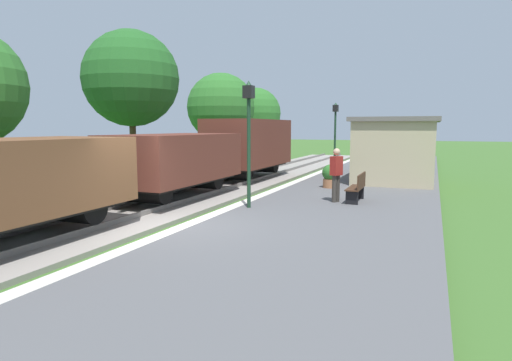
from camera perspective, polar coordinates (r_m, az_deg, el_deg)
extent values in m
plane|color=#3D6628|center=(11.10, -10.99, -6.87)|extent=(160.00, 160.00, 0.00)
cube|color=#565659|center=(9.75, 5.16, -7.96)|extent=(6.00, 60.00, 0.25)
cube|color=silver|center=(10.83, -9.23, -5.80)|extent=(0.36, 60.00, 0.01)
cube|color=gray|center=(12.53, -20.29, -5.31)|extent=(3.80, 60.00, 0.12)
cube|color=slate|center=(12.04, -17.77, -5.07)|extent=(0.07, 60.00, 0.14)
cube|color=slate|center=(12.99, -22.68, -4.41)|extent=(0.07, 60.00, 0.14)
cube|color=brown|center=(10.59, -29.84, 0.35)|extent=(2.50, 5.60, 1.60)
cube|color=black|center=(10.68, -29.63, -3.12)|extent=(2.10, 5.15, 0.50)
cylinder|color=black|center=(11.89, -22.80, -3.02)|extent=(1.56, 0.84, 0.84)
cylinder|color=black|center=(12.69, -19.18, -1.12)|extent=(0.20, 0.30, 0.20)
cube|color=brown|center=(15.54, -10.41, 2.98)|extent=(2.50, 5.60, 1.60)
cube|color=black|center=(15.60, -10.36, 0.60)|extent=(2.10, 5.15, 0.50)
cylinder|color=black|center=(17.16, -7.15, 0.39)|extent=(1.56, 0.84, 0.84)
cylinder|color=black|center=(14.16, -14.21, -1.16)|extent=(1.56, 0.84, 0.84)
cylinder|color=black|center=(18.15, -5.39, 1.57)|extent=(0.20, 0.30, 0.20)
cylinder|color=black|center=(13.22, -17.19, -0.74)|extent=(0.20, 0.30, 0.20)
cube|color=brown|center=(21.39, -0.91, 4.96)|extent=(2.50, 5.60, 2.20)
cube|color=black|center=(21.44, -0.91, 2.42)|extent=(2.10, 5.15, 0.50)
cylinder|color=black|center=(23.12, 0.82, 2.13)|extent=(1.56, 0.84, 0.84)
cylinder|color=black|center=(19.83, -2.92, 1.32)|extent=(1.56, 0.84, 0.84)
cylinder|color=black|center=(24.18, 1.81, 2.94)|extent=(0.20, 0.30, 0.20)
cylinder|color=black|center=(18.77, -4.41, 1.75)|extent=(0.20, 0.30, 0.20)
cube|color=tan|center=(20.68, 17.79, 3.65)|extent=(3.20, 5.50, 2.60)
cube|color=#66605B|center=(20.65, 17.93, 7.50)|extent=(3.50, 5.80, 0.18)
cube|color=black|center=(19.77, 12.90, 4.04)|extent=(0.03, 0.90, 0.80)
cube|color=#422819|center=(14.41, 12.75, -0.94)|extent=(0.42, 1.50, 0.04)
cube|color=#422819|center=(14.35, 13.52, -0.01)|extent=(0.04, 1.50, 0.45)
cube|color=black|center=(13.86, 12.32, -2.20)|extent=(0.38, 0.06, 0.42)
cube|color=black|center=(15.03, 13.10, -1.51)|extent=(0.38, 0.06, 0.42)
cylinder|color=#38332D|center=(14.14, 10.13, -1.07)|extent=(0.15, 0.15, 0.86)
cylinder|color=#38332D|center=(14.27, 10.51, -1.01)|extent=(0.15, 0.15, 0.86)
cube|color=maroon|center=(14.12, 10.39, 1.90)|extent=(0.38, 0.45, 0.60)
sphere|color=tan|center=(14.09, 10.42, 3.68)|extent=(0.22, 0.22, 0.22)
cylinder|color=#9E6642|center=(17.54, 9.59, -0.37)|extent=(0.56, 0.56, 0.34)
sphere|color=#2D6B28|center=(17.49, 9.62, 1.02)|extent=(0.64, 0.64, 0.64)
cylinder|color=#193823|center=(12.88, -0.94, 3.49)|extent=(0.11, 0.11, 3.20)
cube|color=black|center=(12.89, -0.95, 11.41)|extent=(0.28, 0.28, 0.36)
sphere|color=#F2E5BF|center=(12.89, -0.95, 11.41)|extent=(0.20, 0.20, 0.20)
cone|color=#193823|center=(12.91, -0.96, 12.48)|extent=(0.20, 0.20, 0.16)
cylinder|color=#193823|center=(24.50, 10.20, 5.04)|extent=(0.11, 0.11, 3.20)
cube|color=black|center=(24.51, 10.29, 9.20)|extent=(0.28, 0.28, 0.36)
sphere|color=#F2E5BF|center=(24.51, 10.29, 9.20)|extent=(0.20, 0.20, 0.20)
cone|color=#193823|center=(24.52, 10.30, 9.76)|extent=(0.20, 0.20, 0.16)
cylinder|color=#4C3823|center=(20.27, -15.62, 3.75)|extent=(0.28, 0.28, 3.16)
sphere|color=#235B23|center=(20.35, -15.91, 12.60)|extent=(4.16, 4.16, 4.16)
cylinder|color=#4C3823|center=(27.49, -4.50, 3.84)|extent=(0.28, 0.28, 2.27)
sphere|color=#2D6B28|center=(27.48, -4.56, 9.46)|extent=(4.17, 4.17, 4.17)
cylinder|color=#4C3823|center=(34.10, -0.09, 4.41)|extent=(0.28, 0.28, 2.20)
sphere|color=#2D6B28|center=(34.08, -0.09, 8.71)|extent=(3.89, 3.89, 3.89)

